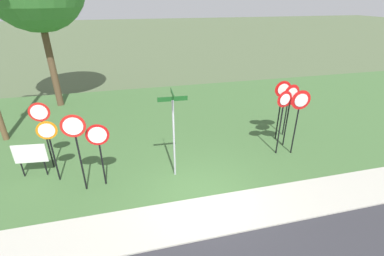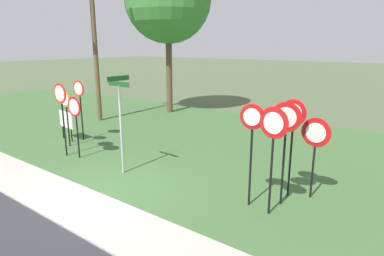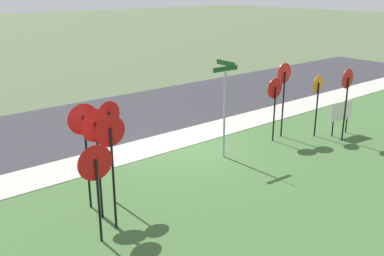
{
  "view_description": "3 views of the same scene",
  "coord_description": "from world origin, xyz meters",
  "px_view_note": "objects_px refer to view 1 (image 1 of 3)",
  "views": [
    {
      "loc": [
        -1.92,
        -6.47,
        5.79
      ],
      "look_at": [
        0.27,
        2.38,
        1.35
      ],
      "focal_mm": 25.24,
      "sensor_mm": 36.0,
      "label": 1
    },
    {
      "loc": [
        7.21,
        -5.22,
        4.07
      ],
      "look_at": [
        0.92,
        3.14,
        1.42
      ],
      "focal_mm": 30.89,
      "sensor_mm": 36.0,
      "label": 2
    },
    {
      "loc": [
        8.54,
        10.91,
        5.33
      ],
      "look_at": [
        0.89,
        1.65,
        1.38
      ],
      "focal_mm": 40.77,
      "sensor_mm": 36.0,
      "label": 3
    }
  ],
  "objects_px": {
    "street_name_post": "(174,128)",
    "notice_board": "(30,155)",
    "stop_sign_near_left": "(42,122)",
    "yield_sign_near_right": "(300,107)",
    "stop_sign_near_right": "(99,142)",
    "stop_sign_far_center": "(49,139)",
    "yield_sign_far_left": "(283,109)",
    "yield_sign_near_left": "(291,101)",
    "stop_sign_far_left": "(75,137)",
    "yield_sign_far_right": "(288,102)",
    "yield_sign_center": "(282,97)"
  },
  "relations": [
    {
      "from": "yield_sign_near_left",
      "to": "yield_sign_far_right",
      "type": "distance_m",
      "value": 1.06
    },
    {
      "from": "yield_sign_near_right",
      "to": "notice_board",
      "type": "height_order",
      "value": "yield_sign_near_right"
    },
    {
      "from": "street_name_post",
      "to": "notice_board",
      "type": "height_order",
      "value": "street_name_post"
    },
    {
      "from": "stop_sign_far_left",
      "to": "yield_sign_far_left",
      "type": "distance_m",
      "value": 7.31
    },
    {
      "from": "yield_sign_near_left",
      "to": "notice_board",
      "type": "distance_m",
      "value": 9.83
    },
    {
      "from": "stop_sign_near_left",
      "to": "notice_board",
      "type": "height_order",
      "value": "stop_sign_near_left"
    },
    {
      "from": "yield_sign_far_left",
      "to": "yield_sign_far_right",
      "type": "height_order",
      "value": "yield_sign_far_left"
    },
    {
      "from": "notice_board",
      "to": "street_name_post",
      "type": "bearing_deg",
      "value": -6.76
    },
    {
      "from": "yield_sign_near_right",
      "to": "notice_board",
      "type": "bearing_deg",
      "value": -177.63
    },
    {
      "from": "stop_sign_near_right",
      "to": "yield_sign_near_left",
      "type": "distance_m",
      "value": 7.39
    },
    {
      "from": "stop_sign_far_left",
      "to": "stop_sign_far_center",
      "type": "height_order",
      "value": "stop_sign_far_left"
    },
    {
      "from": "yield_sign_far_right",
      "to": "street_name_post",
      "type": "distance_m",
      "value": 5.72
    },
    {
      "from": "stop_sign_far_left",
      "to": "yield_sign_far_left",
      "type": "relative_size",
      "value": 1.02
    },
    {
      "from": "yield_sign_far_left",
      "to": "street_name_post",
      "type": "xyz_separation_m",
      "value": [
        -4.28,
        -0.44,
        -0.11
      ]
    },
    {
      "from": "stop_sign_far_left",
      "to": "yield_sign_near_left",
      "type": "bearing_deg",
      "value": 7.4
    },
    {
      "from": "stop_sign_near_right",
      "to": "yield_sign_far_right",
      "type": "distance_m",
      "value": 8.02
    },
    {
      "from": "stop_sign_far_left",
      "to": "stop_sign_far_center",
      "type": "bearing_deg",
      "value": 140.79
    },
    {
      "from": "stop_sign_far_left",
      "to": "yield_sign_far_left",
      "type": "xyz_separation_m",
      "value": [
        7.29,
        0.57,
        -0.01
      ]
    },
    {
      "from": "yield_sign_near_left",
      "to": "stop_sign_far_left",
      "type": "bearing_deg",
      "value": -179.97
    },
    {
      "from": "yield_sign_near_left",
      "to": "yield_sign_far_right",
      "type": "bearing_deg",
      "value": 52.18
    },
    {
      "from": "stop_sign_near_left",
      "to": "stop_sign_far_left",
      "type": "relative_size",
      "value": 0.96
    },
    {
      "from": "yield_sign_near_right",
      "to": "yield_sign_far_right",
      "type": "relative_size",
      "value": 1.21
    },
    {
      "from": "stop_sign_far_left",
      "to": "yield_sign_far_right",
      "type": "relative_size",
      "value": 1.22
    },
    {
      "from": "yield_sign_far_left",
      "to": "yield_sign_near_left",
      "type": "bearing_deg",
      "value": 33.89
    },
    {
      "from": "stop_sign_far_center",
      "to": "notice_board",
      "type": "height_order",
      "value": "stop_sign_far_center"
    },
    {
      "from": "stop_sign_far_center",
      "to": "yield_sign_near_left",
      "type": "distance_m",
      "value": 8.91
    },
    {
      "from": "stop_sign_far_center",
      "to": "yield_sign_center",
      "type": "bearing_deg",
      "value": -0.01
    },
    {
      "from": "yield_sign_far_left",
      "to": "notice_board",
      "type": "height_order",
      "value": "yield_sign_far_left"
    },
    {
      "from": "yield_sign_far_right",
      "to": "yield_sign_far_left",
      "type": "bearing_deg",
      "value": -125.89
    },
    {
      "from": "yield_sign_far_left",
      "to": "stop_sign_far_center",
      "type": "bearing_deg",
      "value": 172.3
    },
    {
      "from": "stop_sign_far_center",
      "to": "yield_sign_far_left",
      "type": "relative_size",
      "value": 0.85
    },
    {
      "from": "yield_sign_far_right",
      "to": "yield_sign_center",
      "type": "bearing_deg",
      "value": -149.38
    },
    {
      "from": "yield_sign_near_left",
      "to": "street_name_post",
      "type": "xyz_separation_m",
      "value": [
        -4.92,
        -0.98,
        -0.18
      ]
    },
    {
      "from": "street_name_post",
      "to": "yield_sign_near_right",
      "type": "bearing_deg",
      "value": 6.31
    },
    {
      "from": "stop_sign_near_left",
      "to": "yield_sign_far_left",
      "type": "bearing_deg",
      "value": -8.24
    },
    {
      "from": "street_name_post",
      "to": "stop_sign_near_left",
      "type": "bearing_deg",
      "value": 163.11
    },
    {
      "from": "street_name_post",
      "to": "yield_sign_far_left",
      "type": "bearing_deg",
      "value": 8.49
    },
    {
      "from": "stop_sign_near_left",
      "to": "stop_sign_near_right",
      "type": "distance_m",
      "value": 2.5
    },
    {
      "from": "stop_sign_far_left",
      "to": "yield_sign_center",
      "type": "height_order",
      "value": "stop_sign_far_left"
    },
    {
      "from": "yield_sign_far_right",
      "to": "yield_sign_center",
      "type": "distance_m",
      "value": 0.7
    },
    {
      "from": "yield_sign_near_left",
      "to": "street_name_post",
      "type": "relative_size",
      "value": 0.86
    },
    {
      "from": "yield_sign_near_right",
      "to": "stop_sign_far_left",
      "type": "bearing_deg",
      "value": -169.62
    },
    {
      "from": "stop_sign_near_left",
      "to": "yield_sign_near_left",
      "type": "bearing_deg",
      "value": -4.42
    },
    {
      "from": "stop_sign_far_center",
      "to": "stop_sign_near_left",
      "type": "bearing_deg",
      "value": 106.01
    },
    {
      "from": "yield_sign_far_left",
      "to": "yield_sign_center",
      "type": "height_order",
      "value": "yield_sign_center"
    },
    {
      "from": "stop_sign_near_right",
      "to": "street_name_post",
      "type": "distance_m",
      "value": 2.4
    },
    {
      "from": "stop_sign_near_right",
      "to": "stop_sign_far_center",
      "type": "height_order",
      "value": "stop_sign_near_right"
    },
    {
      "from": "yield_sign_near_left",
      "to": "yield_sign_center",
      "type": "relative_size",
      "value": 1.0
    },
    {
      "from": "stop_sign_near_right",
      "to": "stop_sign_far_center",
      "type": "xyz_separation_m",
      "value": [
        -1.57,
        0.64,
        -0.03
      ]
    },
    {
      "from": "stop_sign_far_left",
      "to": "yield_sign_near_right",
      "type": "relative_size",
      "value": 1.01
    }
  ]
}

